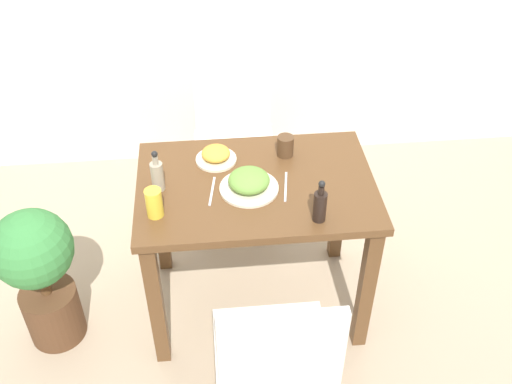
{
  "coord_description": "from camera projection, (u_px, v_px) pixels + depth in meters",
  "views": [
    {
      "loc": [
        -0.19,
        -1.91,
        2.29
      ],
      "look_at": [
        0.0,
        0.0,
        0.69
      ],
      "focal_mm": 42.0,
      "sensor_mm": 36.0,
      "label": 1
    }
  ],
  "objects": [
    {
      "name": "chair_far",
      "position": [
        234.0,
        134.0,
        3.15
      ],
      "size": [
        0.42,
        0.42,
        0.9
      ],
      "color": "silver",
      "rests_on": "ground_plane"
    },
    {
      "name": "food_plate",
      "position": [
        249.0,
        182.0,
        2.41
      ],
      "size": [
        0.24,
        0.24,
        0.08
      ],
      "color": "beige",
      "rests_on": "dining_table"
    },
    {
      "name": "juice_glass",
      "position": [
        154.0,
        203.0,
        2.28
      ],
      "size": [
        0.07,
        0.07,
        0.12
      ],
      "color": "gold",
      "rests_on": "dining_table"
    },
    {
      "name": "drink_cup",
      "position": [
        285.0,
        146.0,
        2.59
      ],
      "size": [
        0.07,
        0.07,
        0.09
      ],
      "color": "#4C331E",
      "rests_on": "dining_table"
    },
    {
      "name": "dining_table",
      "position": [
        256.0,
        206.0,
        2.55
      ],
      "size": [
        0.98,
        0.66,
        0.74
      ],
      "color": "brown",
      "rests_on": "ground_plane"
    },
    {
      "name": "spoon_utensil",
      "position": [
        286.0,
        187.0,
        2.44
      ],
      "size": [
        0.04,
        0.19,
        0.0
      ],
      "rotation": [
        0.0,
        0.0,
        1.41
      ],
      "color": "silver",
      "rests_on": "dining_table"
    },
    {
      "name": "side_plate",
      "position": [
        216.0,
        155.0,
        2.56
      ],
      "size": [
        0.18,
        0.18,
        0.06
      ],
      "color": "beige",
      "rests_on": "dining_table"
    },
    {
      "name": "sauce_bottle",
      "position": [
        320.0,
        205.0,
        2.25
      ],
      "size": [
        0.05,
        0.05,
        0.19
      ],
      "color": "black",
      "rests_on": "dining_table"
    },
    {
      "name": "chair_near",
      "position": [
        275.0,
        361.0,
        2.08
      ],
      "size": [
        0.42,
        0.42,
        0.9
      ],
      "rotation": [
        0.0,
        0.0,
        3.14
      ],
      "color": "silver",
      "rests_on": "ground_plane"
    },
    {
      "name": "ground_plane",
      "position": [
        256.0,
        300.0,
        2.94
      ],
      "size": [
        16.0,
        16.0,
        0.0
      ],
      "primitive_type": "plane",
      "color": "tan"
    },
    {
      "name": "potted_plant_left",
      "position": [
        39.0,
        270.0,
        2.53
      ],
      "size": [
        0.34,
        0.34,
        0.72
      ],
      "color": "#51331E",
      "rests_on": "ground_plane"
    },
    {
      "name": "condiment_bottle",
      "position": [
        157.0,
        174.0,
        2.39
      ],
      "size": [
        0.05,
        0.05,
        0.19
      ],
      "color": "gray",
      "rests_on": "dining_table"
    },
    {
      "name": "fork_utensil",
      "position": [
        212.0,
        191.0,
        2.42
      ],
      "size": [
        0.04,
        0.18,
        0.0
      ],
      "rotation": [
        0.0,
        0.0,
        1.42
      ],
      "color": "silver",
      "rests_on": "dining_table"
    }
  ]
}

